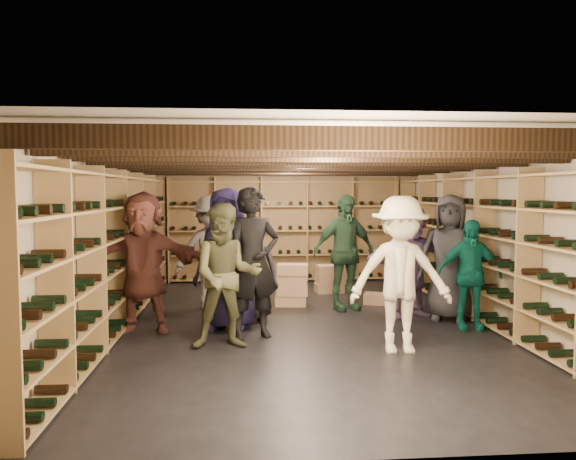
# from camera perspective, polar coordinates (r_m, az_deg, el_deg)

# --- Properties ---
(ground) EXTENTS (8.00, 8.00, 0.00)m
(ground) POSITION_cam_1_polar(r_m,az_deg,el_deg) (7.98, 1.74, -9.53)
(ground) COLOR black
(ground) RESTS_ON ground
(walls) EXTENTS (5.52, 8.02, 2.40)m
(walls) POSITION_cam_1_polar(r_m,az_deg,el_deg) (7.79, 1.76, -0.92)
(walls) COLOR tan
(walls) RESTS_ON ground
(ceiling) EXTENTS (5.50, 8.00, 0.01)m
(ceiling) POSITION_cam_1_polar(r_m,az_deg,el_deg) (7.78, 1.78, 7.92)
(ceiling) COLOR beige
(ceiling) RESTS_ON walls
(ceiling_joists) EXTENTS (5.40, 7.12, 0.18)m
(ceiling_joists) POSITION_cam_1_polar(r_m,az_deg,el_deg) (7.77, 1.77, 6.89)
(ceiling_joists) COLOR black
(ceiling_joists) RESTS_ON ground
(wine_rack_left) EXTENTS (0.32, 7.50, 2.15)m
(wine_rack_left) POSITION_cam_1_polar(r_m,az_deg,el_deg) (7.93, -17.03, -1.91)
(wine_rack_left) COLOR tan
(wine_rack_left) RESTS_ON ground
(wine_rack_right) EXTENTS (0.32, 7.50, 2.15)m
(wine_rack_right) POSITION_cam_1_polar(r_m,az_deg,el_deg) (8.49, 19.27, -1.58)
(wine_rack_right) COLOR tan
(wine_rack_right) RESTS_ON ground
(wine_rack_back) EXTENTS (4.70, 0.30, 2.15)m
(wine_rack_back) POSITION_cam_1_polar(r_m,az_deg,el_deg) (11.60, -0.40, 0.08)
(wine_rack_back) COLOR tan
(wine_rack_back) RESTS_ON ground
(crate_stack_left) EXTENTS (0.53, 0.38, 0.68)m
(crate_stack_left) POSITION_cam_1_polar(r_m,az_deg,el_deg) (9.18, 0.36, -5.58)
(crate_stack_left) COLOR tan
(crate_stack_left) RESTS_ON ground
(crate_stack_right) EXTENTS (0.53, 0.39, 0.51)m
(crate_stack_right) POSITION_cam_1_polar(r_m,az_deg,el_deg) (10.35, 4.27, -4.97)
(crate_stack_right) COLOR tan
(crate_stack_right) RESTS_ON ground
(crate_loose) EXTENTS (0.58, 0.48, 0.17)m
(crate_loose) POSITION_cam_1_polar(r_m,az_deg,el_deg) (9.46, 9.28, -6.91)
(crate_loose) COLOR tan
(crate_loose) RESTS_ON ground
(person_0) EXTENTS (0.77, 0.52, 1.51)m
(person_0) POSITION_cam_1_polar(r_m,az_deg,el_deg) (8.02, -3.69, -3.97)
(person_0) COLOR black
(person_0) RESTS_ON ground
(person_1) EXTENTS (0.81, 0.65, 1.92)m
(person_1) POSITION_cam_1_polar(r_m,az_deg,el_deg) (7.12, -3.58, -3.35)
(person_1) COLOR black
(person_1) RESTS_ON ground
(person_2) EXTENTS (0.87, 0.70, 1.72)m
(person_2) POSITION_cam_1_polar(r_m,az_deg,el_deg) (6.70, -6.27, -4.67)
(person_2) COLOR brown
(person_2) RESTS_ON ground
(person_3) EXTENTS (1.22, 0.77, 1.81)m
(person_3) POSITION_cam_1_polar(r_m,az_deg,el_deg) (6.60, 11.36, -4.46)
(person_3) COLOR #F2E4B9
(person_3) RESTS_ON ground
(person_4) EXTENTS (0.91, 0.46, 1.49)m
(person_4) POSITION_cam_1_polar(r_m,az_deg,el_deg) (7.97, 17.95, -4.31)
(person_4) COLOR #0F6D5B
(person_4) RESTS_ON ground
(person_5) EXTENTS (1.77, 0.69, 1.86)m
(person_5) POSITION_cam_1_polar(r_m,az_deg,el_deg) (7.66, -14.51, -3.15)
(person_5) COLOR brown
(person_5) RESTS_ON ground
(person_6) EXTENTS (1.10, 0.94, 1.91)m
(person_6) POSITION_cam_1_polar(r_m,az_deg,el_deg) (7.56, -6.13, -2.95)
(person_6) COLOR #1E1941
(person_6) RESTS_ON ground
(person_9) EXTENTS (1.29, 0.94, 1.79)m
(person_9) POSITION_cam_1_polar(r_m,az_deg,el_deg) (8.97, -7.82, -2.26)
(person_9) COLOR #A8A099
(person_9) RESTS_ON ground
(person_10) EXTENTS (1.15, 0.75, 1.82)m
(person_10) POSITION_cam_1_polar(r_m,az_deg,el_deg) (8.85, 5.74, -2.25)
(person_10) COLOR #27492F
(person_10) RESTS_ON ground
(person_11) EXTENTS (1.64, 0.86, 1.69)m
(person_11) POSITION_cam_1_polar(r_m,az_deg,el_deg) (8.50, 12.37, -3.01)
(person_11) COLOR slate
(person_11) RESTS_ON ground
(person_12) EXTENTS (1.05, 0.88, 1.82)m
(person_12) POSITION_cam_1_polar(r_m,az_deg,el_deg) (8.42, 16.08, -2.68)
(person_12) COLOR #323237
(person_12) RESTS_ON ground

